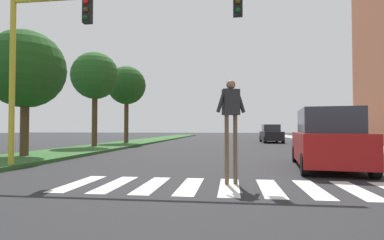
% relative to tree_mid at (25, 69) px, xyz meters
% --- Properties ---
extents(ground_plane, '(140.00, 140.00, 0.00)m').
position_rel_tree_mid_xyz_m(ground_plane, '(8.91, 16.23, -3.92)').
color(ground_plane, '#262628').
extents(crosswalk, '(7.65, 2.20, 0.01)m').
position_rel_tree_mid_xyz_m(crosswalk, '(8.91, -5.25, -3.92)').
color(crosswalk, silver).
rests_on(crosswalk, ground_plane).
extents(median_strip, '(3.54, 64.00, 0.15)m').
position_rel_tree_mid_xyz_m(median_strip, '(0.32, 14.23, -3.85)').
color(median_strip, '#2D5B28').
rests_on(median_strip, ground_plane).
extents(tree_mid, '(3.41, 3.41, 5.50)m').
position_rel_tree_mid_xyz_m(tree_mid, '(0.00, 0.00, 0.00)').
color(tree_mid, '#4C3823').
rests_on(tree_mid, median_strip).
extents(tree_far, '(3.16, 3.16, 6.34)m').
position_rel_tree_mid_xyz_m(tree_far, '(-0.17, 7.20, 0.94)').
color(tree_far, '#4C3823').
rests_on(tree_far, median_strip).
extents(tree_distant, '(3.21, 3.21, 6.44)m').
position_rel_tree_mid_xyz_m(tree_distant, '(0.20, 12.39, 1.02)').
color(tree_distant, '#4C3823').
rests_on(tree_distant, median_strip).
extents(sidewalk_right, '(3.00, 64.00, 0.15)m').
position_rel_tree_mid_xyz_m(sidewalk_right, '(17.72, 14.23, -3.85)').
color(sidewalk_right, '#9E9991').
rests_on(sidewalk_right, ground_plane).
extents(traffic_light_gantry, '(8.77, 0.30, 6.00)m').
position_rel_tree_mid_xyz_m(traffic_light_gantry, '(4.36, -3.09, 0.43)').
color(traffic_light_gantry, gold).
rests_on(traffic_light_gantry, median_strip).
extents(pedestrian_performer, '(0.72, 0.37, 2.49)m').
position_rel_tree_mid_xyz_m(pedestrian_performer, '(8.96, -4.90, -2.26)').
color(pedestrian_performer, brown).
rests_on(pedestrian_performer, ground_plane).
extents(suv_crossing, '(2.50, 4.81, 1.97)m').
position_rel_tree_mid_xyz_m(suv_crossing, '(12.10, -1.68, -2.99)').
color(suv_crossing, maroon).
rests_on(suv_crossing, ground_plane).
extents(sedan_midblock, '(1.84, 4.51, 1.72)m').
position_rel_tree_mid_xyz_m(sedan_midblock, '(12.72, 17.65, -3.13)').
color(sedan_midblock, black).
rests_on(sedan_midblock, ground_plane).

